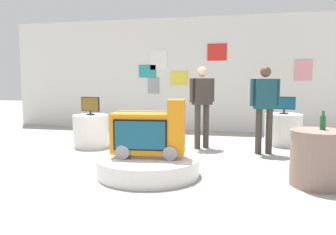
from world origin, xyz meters
TOP-DOWN VIEW (x-y plane):
  - ground_plane at (0.00, 0.00)m, footprint 30.00×30.00m
  - back_wall_display at (0.00, 4.32)m, footprint 10.44×0.13m
  - main_display_pedestal at (0.24, -0.34)m, footprint 1.50×1.50m
  - novelty_firetruck_tv at (0.27, -0.35)m, footprint 1.09×0.47m
  - display_pedestal_left_rear at (-1.54, 1.46)m, footprint 0.73×0.73m
  - tv_on_left_rear at (-1.54, 1.46)m, footprint 0.43×0.18m
  - display_pedestal_center_rear at (2.39, 2.61)m, footprint 0.78×0.78m
  - tv_on_center_rear at (2.39, 2.60)m, footprint 0.45×0.19m
  - side_table_round at (2.56, -0.33)m, footprint 0.73×0.73m
  - bottle_on_side_table at (2.61, -0.27)m, footprint 0.07×0.07m
  - shopper_browsing_near_truck at (0.74, 1.83)m, footprint 0.46×0.39m
  - shopper_browsing_rear at (1.95, 1.56)m, footprint 0.54×0.30m

SIDE VIEW (x-z plane):
  - ground_plane at x=0.00m, z-range 0.00..0.00m
  - main_display_pedestal at x=0.24m, z-range 0.00..0.26m
  - display_pedestal_left_rear at x=-1.54m, z-range 0.00..0.67m
  - display_pedestal_center_rear at x=2.39m, z-range 0.00..0.67m
  - side_table_round at x=2.56m, z-range 0.01..0.75m
  - novelty_firetruck_tv at x=0.27m, z-range 0.18..1.04m
  - bottle_on_side_table at x=2.61m, z-range 0.72..0.96m
  - tv_on_left_rear at x=-1.54m, z-range 0.68..1.05m
  - tv_on_center_rear at x=2.39m, z-range 0.69..1.06m
  - shopper_browsing_rear at x=1.95m, z-range 0.14..1.78m
  - shopper_browsing_near_truck at x=0.74m, z-range 0.14..1.80m
  - back_wall_display at x=0.00m, z-range 0.00..3.08m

